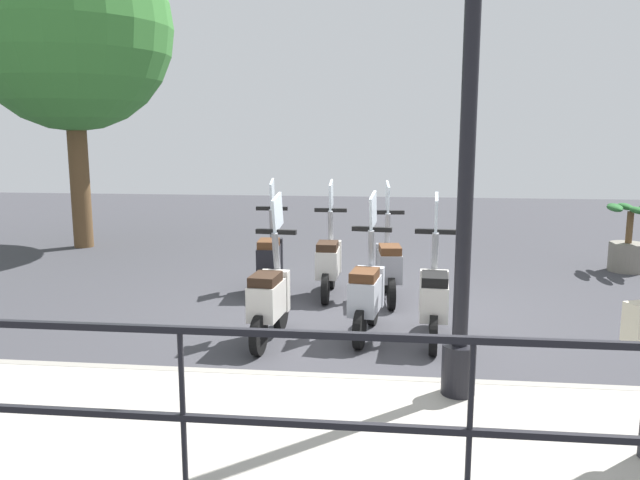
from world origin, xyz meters
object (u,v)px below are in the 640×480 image
(lamp_post_near, at_px, (467,161))
(scooter_near_2, at_px, (270,297))
(scooter_near_0, at_px, (434,297))
(scooter_far_2, at_px, (270,258))
(scooter_far_1, at_px, (329,261))
(potted_palm, at_px, (628,243))
(scooter_near_1, at_px, (367,293))
(tree_large, at_px, (70,29))
(scooter_far_0, at_px, (389,265))

(lamp_post_near, relative_size, scooter_near_2, 2.68)
(scooter_near_0, distance_m, scooter_far_2, 2.75)
(scooter_near_0, bearing_deg, scooter_far_1, 40.23)
(potted_palm, xyz_separation_m, scooter_near_1, (-3.65, 3.99, 0.04))
(scooter_near_1, xyz_separation_m, scooter_near_2, (-0.29, 1.00, 0.00))
(lamp_post_near, height_order, tree_large, tree_large)
(scooter_near_1, xyz_separation_m, scooter_far_2, (1.71, 1.38, 0.00))
(lamp_post_near, relative_size, scooter_far_2, 2.68)
(lamp_post_near, height_order, scooter_far_2, lamp_post_near)
(potted_palm, xyz_separation_m, scooter_far_0, (-2.19, 3.75, 0.04))
(scooter_near_0, height_order, scooter_near_2, same)
(scooter_near_2, xyz_separation_m, scooter_far_2, (1.99, 0.38, 0.00))
(potted_palm, bearing_deg, scooter_far_0, 120.25)
(lamp_post_near, distance_m, scooter_near_0, 2.24)
(scooter_far_0, bearing_deg, scooter_near_2, 139.40)
(potted_palm, height_order, scooter_near_1, scooter_near_1)
(lamp_post_near, height_order, scooter_near_2, lamp_post_near)
(scooter_near_2, distance_m, scooter_far_0, 2.14)
(lamp_post_near, relative_size, scooter_near_0, 2.68)
(scooter_near_2, bearing_deg, tree_large, 47.92)
(lamp_post_near, distance_m, tree_large, 9.31)
(scooter_near_1, height_order, scooter_far_2, same)
(scooter_near_2, height_order, scooter_far_2, same)
(lamp_post_near, distance_m, scooter_near_2, 2.75)
(scooter_near_1, xyz_separation_m, scooter_far_0, (1.46, -0.23, 0.00))
(scooter_far_0, bearing_deg, lamp_post_near, -175.76)
(lamp_post_near, bearing_deg, scooter_far_2, 31.89)
(lamp_post_near, xyz_separation_m, scooter_near_2, (1.48, 1.78, -1.49))
(scooter_near_0, distance_m, scooter_near_1, 0.71)
(potted_palm, xyz_separation_m, scooter_near_0, (-3.75, 3.28, 0.04))
(potted_palm, relative_size, scooter_far_2, 0.69)
(lamp_post_near, xyz_separation_m, scooter_far_1, (3.38, 1.35, -1.49))
(scooter_near_1, distance_m, scooter_far_1, 1.71)
(potted_palm, relative_size, scooter_near_0, 0.69)
(tree_large, height_order, scooter_near_1, tree_large)
(scooter_far_0, relative_size, scooter_far_1, 1.00)
(potted_palm, xyz_separation_m, scooter_near_2, (-3.94, 4.99, 0.04))
(tree_large, distance_m, scooter_near_0, 8.67)
(scooter_far_0, bearing_deg, scooter_near_1, 165.53)
(scooter_near_1, bearing_deg, lamp_post_near, -148.14)
(scooter_far_2, bearing_deg, tree_large, 50.68)
(scooter_far_0, bearing_deg, scooter_far_2, 75.88)
(scooter_near_2, relative_size, scooter_far_2, 1.00)
(lamp_post_near, height_order, scooter_far_1, lamp_post_near)
(scooter_near_1, bearing_deg, potted_palm, -39.56)
(scooter_near_2, bearing_deg, lamp_post_near, -124.24)
(scooter_far_1, bearing_deg, lamp_post_near, -158.05)
(lamp_post_near, bearing_deg, scooter_near_1, 23.91)
(potted_palm, xyz_separation_m, scooter_far_1, (-2.04, 4.55, 0.04))
(tree_large, distance_m, scooter_far_1, 6.88)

